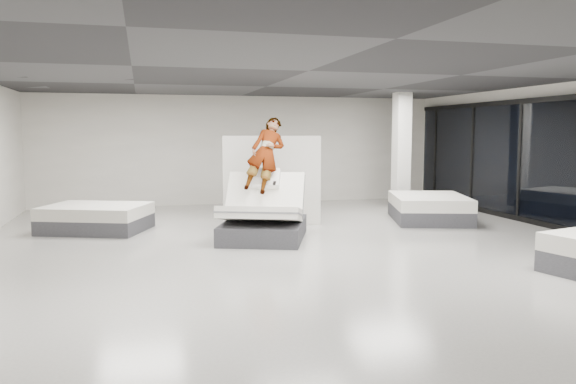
# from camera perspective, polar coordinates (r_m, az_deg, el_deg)

# --- Properties ---
(room) EXTENTS (14.00, 14.04, 3.20)m
(room) POSITION_cam_1_polar(r_m,az_deg,el_deg) (10.02, 2.10, 3.07)
(room) COLOR #ABA9A2
(room) RESTS_ON ground
(hero_bed) EXTENTS (2.19, 2.49, 1.40)m
(hero_bed) POSITION_cam_1_polar(r_m,az_deg,el_deg) (11.18, -2.50, -2.74)
(hero_bed) COLOR #3B3C41
(hero_bed) RESTS_ON floor
(person) EXTENTS (1.21, 1.84, 1.21)m
(person) POSITION_cam_1_polar(r_m,az_deg,el_deg) (11.42, -2.26, 2.15)
(person) COLOR slate
(person) RESTS_ON hero_bed
(remote) EXTENTS (0.10, 0.15, 0.08)m
(remote) POSITION_cam_1_polar(r_m,az_deg,el_deg) (11.06, -1.39, 0.91)
(remote) COLOR black
(remote) RESTS_ON person
(divider_panel) EXTENTS (2.20, 0.70, 2.05)m
(divider_panel) POSITION_cam_1_polar(r_m,az_deg,el_deg) (12.93, -1.65, 1.19)
(divider_panel) COLOR silver
(divider_panel) RESTS_ON floor
(flat_bed_right_far) EXTENTS (2.27, 2.63, 0.61)m
(flat_bed_right_far) POSITION_cam_1_polar(r_m,az_deg,el_deg) (13.97, 14.13, -1.59)
(flat_bed_right_far) COLOR #3B3C41
(flat_bed_right_far) RESTS_ON floor
(flat_bed_left_far) EXTENTS (2.49, 2.20, 0.57)m
(flat_bed_left_far) POSITION_cam_1_polar(r_m,az_deg,el_deg) (12.81, -18.90, -2.52)
(flat_bed_left_far) COLOR #3B3C41
(flat_bed_left_far) RESTS_ON floor
(column) EXTENTS (0.40, 0.40, 3.20)m
(column) POSITION_cam_1_polar(r_m,az_deg,el_deg) (15.68, 11.44, 4.04)
(column) COLOR silver
(column) RESTS_ON floor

